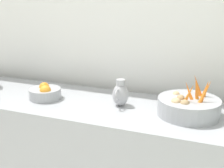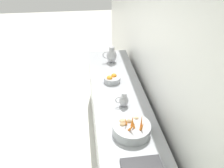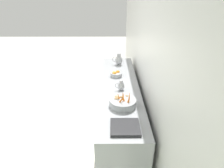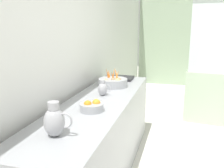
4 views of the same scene
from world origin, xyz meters
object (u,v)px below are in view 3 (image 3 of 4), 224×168
object	(u,v)px
vegetable_colander	(123,102)
metal_pitcher_tall	(119,60)
orange_bowl	(116,74)
metal_pitcher_short	(121,86)

from	to	relation	value
vegetable_colander	metal_pitcher_tall	bearing A→B (deg)	-90.18
orange_bowl	metal_pitcher_short	xyz separation A→B (m)	(-0.06, 0.53, 0.04)
orange_bowl	metal_pitcher_short	distance (m)	0.54
vegetable_colander	metal_pitcher_short	size ratio (longest dim) A/B	2.09
orange_bowl	metal_pitcher_tall	bearing A→B (deg)	-96.65
metal_pitcher_tall	metal_pitcher_short	xyz separation A→B (m)	(0.01, 1.11, -0.03)
vegetable_colander	metal_pitcher_tall	size ratio (longest dim) A/B	1.46
vegetable_colander	metal_pitcher_short	distance (m)	0.44
vegetable_colander	metal_pitcher_short	bearing A→B (deg)	-89.97
vegetable_colander	orange_bowl	xyz separation A→B (m)	(0.06, -0.97, -0.01)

